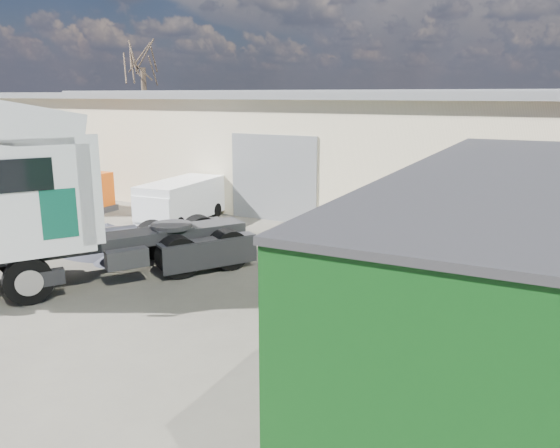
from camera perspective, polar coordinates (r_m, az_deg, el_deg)
The scene contains 8 objects.
ground at distance 14.26m, azimuth -13.73°, elevation -8.45°, with size 120.00×120.00×0.00m, color #2A2822.
warehouse at distance 29.86m, azimuth -1.71°, elevation 8.51°, with size 30.60×12.60×5.42m.
bare_tree at distance 40.26m, azimuth -14.21°, elevation 16.88°, with size 4.00×4.00×9.60m.
tractor_unit at distance 16.25m, azimuth -20.96°, elevation 1.64°, with size 6.32×7.87×5.11m.
box_trailer at distance 10.54m, azimuth 20.59°, elevation -2.69°, with size 2.96×12.16×4.02m.
panel_van at distance 22.79m, azimuth -10.50°, elevation 2.29°, with size 2.19×4.45×1.75m.
orange_skip at distance 26.55m, azimuth -20.13°, elevation 2.96°, with size 2.90×1.89×1.77m.
gravel_heap at distance 19.92m, azimuth -17.63°, elevation -1.18°, with size 4.96×4.60×0.89m.
Camera 1 is at (9.13, -9.63, 5.22)m, focal length 35.00 mm.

